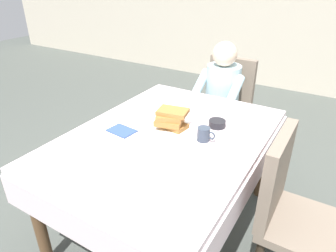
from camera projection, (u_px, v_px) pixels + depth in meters
name	position (u px, v px, depth m)	size (l,w,h in m)	color
ground_plane	(167.00, 223.00, 2.21)	(14.00, 14.00, 0.00)	#474C47
dining_table_main	(167.00, 147.00, 1.91)	(1.12, 1.52, 0.74)	silver
chair_diner	(226.00, 102.00, 2.88)	(0.44, 0.45, 0.93)	#7A6B5B
diner_person	(221.00, 93.00, 2.70)	(0.40, 0.43, 1.12)	silver
chair_right_side	(290.00, 206.00, 1.61)	(0.45, 0.44, 0.93)	#7A6B5B
plate_breakfast	(171.00, 128.00, 1.93)	(0.28, 0.28, 0.02)	white
breakfast_stack	(171.00, 119.00, 1.90)	(0.21, 0.19, 0.12)	#A36B33
cup_coffee	(204.00, 134.00, 1.79)	(0.11, 0.08, 0.08)	#333D4C
bowl_butter	(217.00, 123.00, 1.96)	(0.11, 0.11, 0.04)	black
syrup_pitcher	(149.00, 107.00, 2.15)	(0.08, 0.08, 0.07)	silver
fork_left_of_plate	(145.00, 123.00, 2.01)	(0.18, 0.01, 0.01)	silver
knife_right_of_plate	(197.00, 138.00, 1.83)	(0.20, 0.01, 0.01)	silver
spoon_near_edge	(143.00, 151.00, 1.70)	(0.15, 0.01, 0.01)	silver
napkin_folded	(122.00, 131.00, 1.91)	(0.17, 0.12, 0.01)	#334C7F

